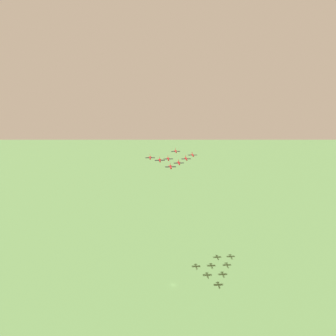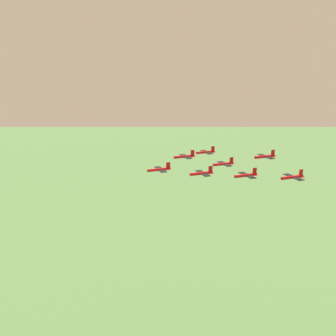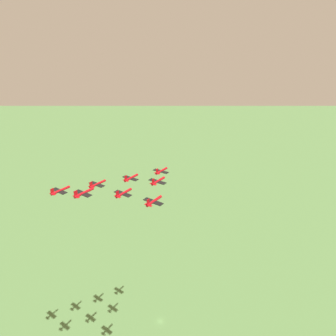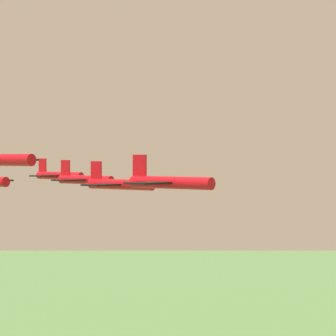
{
  "view_description": "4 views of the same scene",
  "coord_description": "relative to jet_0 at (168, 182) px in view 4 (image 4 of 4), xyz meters",
  "views": [
    {
      "loc": [
        200.72,
        43.73,
        173.45
      ],
      "look_at": [
        1.34,
        -4.82,
        114.19
      ],
      "focal_mm": 28.0,
      "sensor_mm": 36.0,
      "label": 1
    },
    {
      "loc": [
        2.67,
        118.71,
        149.69
      ],
      "look_at": [
        -3.31,
        -7.73,
        114.09
      ],
      "focal_mm": 35.0,
      "sensor_mm": 36.0,
      "label": 2
    },
    {
      "loc": [
        -73.58,
        -102.67,
        168.84
      ],
      "look_at": [
        4.94,
        -2.52,
        115.24
      ],
      "focal_mm": 28.0,
      "sensor_mm": 36.0,
      "label": 3
    },
    {
      "loc": [
        61.25,
        -41.73,
        117.18
      ],
      "look_at": [
        -1.6,
        -1.81,
        116.21
      ],
      "focal_mm": 85.0,
      "sensor_mm": 36.0,
      "label": 4
    }
  ],
  "objects": [
    {
      "name": "jet_3",
      "position": [
        -31.96,
        7.3,
        -0.6
      ],
      "size": [
        9.28,
        9.01,
        3.12
      ],
      "rotation": [
        0.0,
        0.0,
        5.02
      ],
      "color": "#B20C14"
    },
    {
      "name": "jet_0",
      "position": [
        0.0,
        0.0,
        0.0
      ],
      "size": [
        9.28,
        9.01,
        3.12
      ],
      "rotation": [
        0.0,
        0.0,
        5.02
      ],
      "color": "#B20C14"
    },
    {
      "name": "jet_1",
      "position": [
        -15.98,
        3.65,
        -0.68
      ],
      "size": [
        9.28,
        9.01,
        3.12
      ],
      "rotation": [
        0.0,
        0.0,
        5.02
      ],
      "color": "#B20C14"
    },
    {
      "name": "jet_6",
      "position": [
        -47.95,
        10.95,
        -0.41
      ],
      "size": [
        9.28,
        9.01,
        3.12
      ],
      "rotation": [
        0.0,
        0.0,
        5.02
      ],
      "color": "#B20C14"
    }
  ]
}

